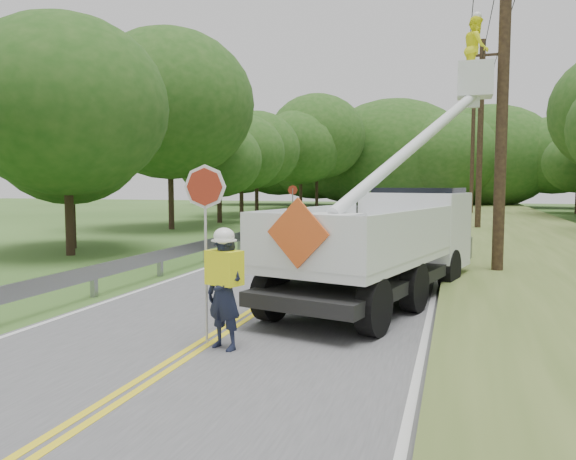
# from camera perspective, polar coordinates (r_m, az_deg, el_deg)

# --- Properties ---
(ground) EXTENTS (140.00, 140.00, 0.00)m
(ground) POSITION_cam_1_polar(r_m,az_deg,el_deg) (8.29, -12.54, -13.84)
(ground) COLOR #31541F
(ground) RESTS_ON ground
(road) EXTENTS (7.20, 96.00, 0.03)m
(road) POSITION_cam_1_polar(r_m,az_deg,el_deg) (21.35, 6.28, -2.24)
(road) COLOR #525254
(road) RESTS_ON ground
(guardrail) EXTENTS (0.18, 48.00, 0.77)m
(guardrail) POSITION_cam_1_polar(r_m,az_deg,el_deg) (23.22, -3.08, -0.29)
(guardrail) COLOR gray
(guardrail) RESTS_ON ground
(utility_poles) EXTENTS (1.60, 43.30, 10.00)m
(utility_poles) POSITION_cam_1_polar(r_m,az_deg,el_deg) (24.00, 19.82, 10.87)
(utility_poles) COLOR black
(utility_poles) RESTS_ON ground
(tall_grass_verge) EXTENTS (7.00, 96.00, 0.30)m
(tall_grass_verge) POSITION_cam_1_polar(r_m,az_deg,el_deg) (21.21, 25.50, -2.35)
(tall_grass_verge) COLOR #485E26
(tall_grass_verge) RESTS_ON ground
(treeline_left) EXTENTS (11.54, 55.20, 11.59)m
(treeline_left) POSITION_cam_1_polar(r_m,az_deg,el_deg) (40.86, -4.28, 9.70)
(treeline_left) COLOR #332319
(treeline_left) RESTS_ON ground
(treeline_horizon) EXTENTS (55.60, 14.56, 12.90)m
(treeline_horizon) POSITION_cam_1_polar(r_m,az_deg,el_deg) (63.24, 13.79, 7.33)
(treeline_horizon) COLOR #214C16
(treeline_horizon) RESTS_ON ground
(flagger) EXTENTS (1.14, 0.62, 2.92)m
(flagger) POSITION_cam_1_polar(r_m,az_deg,el_deg) (8.81, -6.62, -5.53)
(flagger) COLOR #191E33
(flagger) RESTS_ON road
(bucket_truck) EXTENTS (4.53, 7.87, 6.99)m
(bucket_truck) POSITION_cam_1_polar(r_m,az_deg,el_deg) (13.46, 11.50, 0.31)
(bucket_truck) COLOR black
(bucket_truck) RESTS_ON road
(suv_silver) EXTENTS (4.35, 6.38, 1.62)m
(suv_silver) POSITION_cam_1_polar(r_m,az_deg,el_deg) (22.31, 1.31, 0.22)
(suv_silver) COLOR #A4A8AB
(suv_silver) RESTS_ON road
(suv_darkgrey) EXTENTS (2.25, 5.01, 1.43)m
(suv_darkgrey) POSITION_cam_1_polar(r_m,az_deg,el_deg) (30.24, 5.93, 1.23)
(suv_darkgrey) COLOR #323538
(suv_darkgrey) RESTS_ON road
(stop_sign_permanent) EXTENTS (0.52, 0.17, 2.52)m
(stop_sign_permanent) POSITION_cam_1_polar(r_m,az_deg,el_deg) (30.17, 0.49, 3.03)
(stop_sign_permanent) COLOR gray
(stop_sign_permanent) RESTS_ON ground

